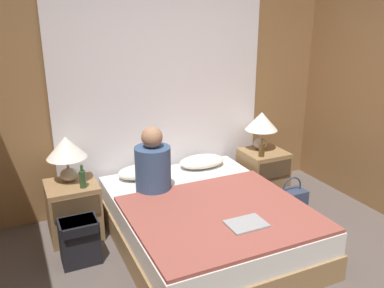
{
  "coord_description": "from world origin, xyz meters",
  "views": [
    {
      "loc": [
        -1.48,
        -1.91,
        2.06
      ],
      "look_at": [
        0.0,
        1.28,
        0.87
      ],
      "focal_mm": 38.0,
      "sensor_mm": 36.0,
      "label": 1
    }
  ],
  "objects_px": {
    "nightstand_left": "(74,210)",
    "backpack_on_floor": "(79,239)",
    "laptop_on_bed": "(246,224)",
    "handbag_on_floor": "(291,201)",
    "lamp_right": "(261,123)",
    "bed": "(205,222)",
    "beer_bottle_on_left_stand": "(83,179)",
    "person_left_in_bed": "(153,165)",
    "pillow_right": "(202,161)",
    "beer_bottle_on_right_stand": "(262,149)",
    "pillow_left": "(142,171)",
    "lamp_left": "(66,150)",
    "nightstand_right": "(263,173)"
  },
  "relations": [
    {
      "from": "pillow_right",
      "to": "beer_bottle_on_left_stand",
      "type": "distance_m",
      "value": 1.33
    },
    {
      "from": "pillow_left",
      "to": "lamp_left",
      "type": "bearing_deg",
      "value": -177.21
    },
    {
      "from": "nightstand_right",
      "to": "pillow_left",
      "type": "xyz_separation_m",
      "value": [
        -1.39,
        0.12,
        0.22
      ]
    },
    {
      "from": "bed",
      "to": "handbag_on_floor",
      "type": "height_order",
      "value": "bed"
    },
    {
      "from": "bed",
      "to": "handbag_on_floor",
      "type": "relative_size",
      "value": 4.75
    },
    {
      "from": "bed",
      "to": "nightstand_left",
      "type": "xyz_separation_m",
      "value": [
        -1.05,
        0.64,
        0.06
      ]
    },
    {
      "from": "backpack_on_floor",
      "to": "person_left_in_bed",
      "type": "bearing_deg",
      "value": 16.86
    },
    {
      "from": "lamp_right",
      "to": "handbag_on_floor",
      "type": "relative_size",
      "value": 1.07
    },
    {
      "from": "pillow_right",
      "to": "nightstand_left",
      "type": "bearing_deg",
      "value": -175.2
    },
    {
      "from": "beer_bottle_on_right_stand",
      "to": "pillow_right",
      "type": "bearing_deg",
      "value": 158.32
    },
    {
      "from": "lamp_left",
      "to": "backpack_on_floor",
      "type": "relative_size",
      "value": 1.09
    },
    {
      "from": "bed",
      "to": "nightstand_right",
      "type": "bearing_deg",
      "value": 31.26
    },
    {
      "from": "pillow_right",
      "to": "nightstand_right",
      "type": "bearing_deg",
      "value": -9.23
    },
    {
      "from": "beer_bottle_on_left_stand",
      "to": "beer_bottle_on_right_stand",
      "type": "xyz_separation_m",
      "value": [
        1.9,
        0.0,
        -0.01
      ]
    },
    {
      "from": "backpack_on_floor",
      "to": "nightstand_right",
      "type": "bearing_deg",
      "value": 12.2
    },
    {
      "from": "nightstand_right",
      "to": "person_left_in_bed",
      "type": "relative_size",
      "value": 0.84
    },
    {
      "from": "person_left_in_bed",
      "to": "laptop_on_bed",
      "type": "distance_m",
      "value": 1.06
    },
    {
      "from": "pillow_left",
      "to": "person_left_in_bed",
      "type": "xyz_separation_m",
      "value": [
        -0.01,
        -0.35,
        0.2
      ]
    },
    {
      "from": "pillow_right",
      "to": "beer_bottle_on_left_stand",
      "type": "bearing_deg",
      "value": -169.63
    },
    {
      "from": "nightstand_right",
      "to": "pillow_right",
      "type": "relative_size",
      "value": 1.04
    },
    {
      "from": "nightstand_left",
      "to": "lamp_right",
      "type": "distance_m",
      "value": 2.19
    },
    {
      "from": "nightstand_left",
      "to": "beer_bottle_on_right_stand",
      "type": "xyz_separation_m",
      "value": [
        1.99,
        -0.12,
        0.34
      ]
    },
    {
      "from": "lamp_left",
      "to": "backpack_on_floor",
      "type": "xyz_separation_m",
      "value": [
        -0.03,
        -0.55,
        -0.61
      ]
    },
    {
      "from": "beer_bottle_on_right_stand",
      "to": "bed",
      "type": "bearing_deg",
      "value": -150.98
    },
    {
      "from": "laptop_on_bed",
      "to": "beer_bottle_on_right_stand",
      "type": "bearing_deg",
      "value": 51.29
    },
    {
      "from": "nightstand_right",
      "to": "beer_bottle_on_left_stand",
      "type": "bearing_deg",
      "value": -176.56
    },
    {
      "from": "person_left_in_bed",
      "to": "beer_bottle_on_left_stand",
      "type": "distance_m",
      "value": 0.64
    },
    {
      "from": "nightstand_left",
      "to": "backpack_on_floor",
      "type": "bearing_deg",
      "value": -94.1
    },
    {
      "from": "laptop_on_bed",
      "to": "backpack_on_floor",
      "type": "xyz_separation_m",
      "value": [
        -1.17,
        0.73,
        -0.24
      ]
    },
    {
      "from": "handbag_on_floor",
      "to": "lamp_right",
      "type": "bearing_deg",
      "value": 92.33
    },
    {
      "from": "beer_bottle_on_right_stand",
      "to": "backpack_on_floor",
      "type": "height_order",
      "value": "beer_bottle_on_right_stand"
    },
    {
      "from": "laptop_on_bed",
      "to": "backpack_on_floor",
      "type": "height_order",
      "value": "laptop_on_bed"
    },
    {
      "from": "beer_bottle_on_left_stand",
      "to": "handbag_on_floor",
      "type": "bearing_deg",
      "value": -10.33
    },
    {
      "from": "nightstand_right",
      "to": "handbag_on_floor",
      "type": "relative_size",
      "value": 1.31
    },
    {
      "from": "bed",
      "to": "beer_bottle_on_left_stand",
      "type": "distance_m",
      "value": 1.17
    },
    {
      "from": "bed",
      "to": "backpack_on_floor",
      "type": "relative_size",
      "value": 4.82
    },
    {
      "from": "laptop_on_bed",
      "to": "beer_bottle_on_left_stand",
      "type": "bearing_deg",
      "value": 134.37
    },
    {
      "from": "nightstand_right",
      "to": "handbag_on_floor",
      "type": "bearing_deg",
      "value": -87.29
    },
    {
      "from": "lamp_left",
      "to": "person_left_in_bed",
      "type": "xyz_separation_m",
      "value": [
        0.71,
        -0.32,
        -0.15
      ]
    },
    {
      "from": "beer_bottle_on_left_stand",
      "to": "beer_bottle_on_right_stand",
      "type": "height_order",
      "value": "beer_bottle_on_left_stand"
    },
    {
      "from": "beer_bottle_on_left_stand",
      "to": "beer_bottle_on_right_stand",
      "type": "bearing_deg",
      "value": 0.0
    },
    {
      "from": "lamp_left",
      "to": "pillow_left",
      "type": "xyz_separation_m",
      "value": [
        0.72,
        0.03,
        -0.35
      ]
    },
    {
      "from": "person_left_in_bed",
      "to": "handbag_on_floor",
      "type": "distance_m",
      "value": 1.55
    },
    {
      "from": "nightstand_left",
      "to": "handbag_on_floor",
      "type": "height_order",
      "value": "nightstand_left"
    },
    {
      "from": "backpack_on_floor",
      "to": "handbag_on_floor",
      "type": "height_order",
      "value": "handbag_on_floor"
    },
    {
      "from": "nightstand_left",
      "to": "beer_bottle_on_right_stand",
      "type": "bearing_deg",
      "value": -3.49
    },
    {
      "from": "pillow_left",
      "to": "pillow_right",
      "type": "bearing_deg",
      "value": 0.0
    },
    {
      "from": "person_left_in_bed",
      "to": "backpack_on_floor",
      "type": "distance_m",
      "value": 0.9
    },
    {
      "from": "lamp_left",
      "to": "backpack_on_floor",
      "type": "height_order",
      "value": "lamp_left"
    },
    {
      "from": "laptop_on_bed",
      "to": "lamp_left",
      "type": "bearing_deg",
      "value": 131.72
    }
  ]
}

